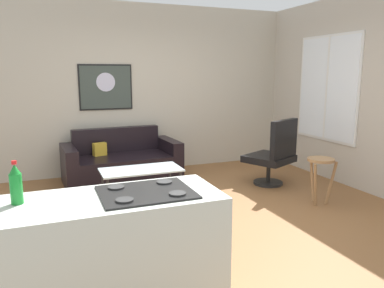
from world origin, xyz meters
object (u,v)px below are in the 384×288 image
(wall_painting, at_px, (106,87))
(soda_bottle, at_px, (16,185))
(armchair, at_px, (274,154))
(couch, at_px, (121,163))
(coffee_table, at_px, (141,172))
(bar_stool, at_px, (320,168))

(wall_painting, bearing_deg, soda_bottle, -106.61)
(armchair, bearing_deg, wall_painting, 143.66)
(couch, xyz_separation_m, armchair, (2.07, -1.13, 0.21))
(coffee_table, height_order, armchair, armchair)
(armchair, distance_m, wall_painting, 2.88)
(couch, height_order, armchair, armchair)
(couch, distance_m, soda_bottle, 3.68)
(bar_stool, bearing_deg, coffee_table, 157.59)
(coffee_table, height_order, bar_stool, bar_stool)
(soda_bottle, height_order, wall_painting, wall_painting)
(coffee_table, height_order, wall_painting, wall_painting)
(bar_stool, bearing_deg, couch, 136.31)
(couch, bearing_deg, wall_painting, 103.73)
(armchair, xyz_separation_m, soda_bottle, (-3.34, -2.24, 0.53))
(couch, height_order, soda_bottle, soda_bottle)
(coffee_table, relative_size, soda_bottle, 3.84)
(armchair, height_order, wall_painting, wall_painting)
(bar_stool, distance_m, wall_painting, 3.53)
(couch, relative_size, bar_stool, 2.97)
(coffee_table, relative_size, wall_painting, 1.20)
(couch, distance_m, coffee_table, 1.19)
(wall_painting, bearing_deg, couch, -76.27)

